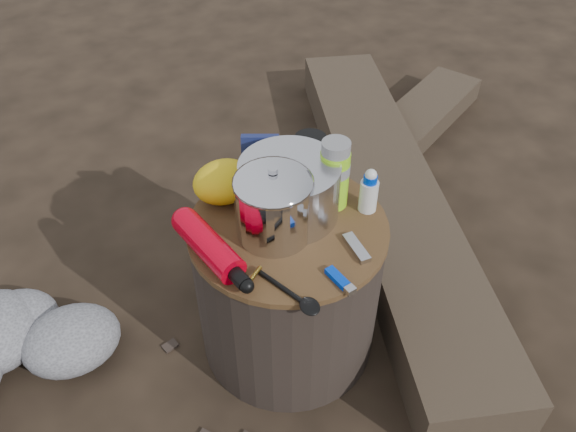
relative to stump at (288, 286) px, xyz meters
name	(u,v)px	position (x,y,z in m)	size (l,w,h in m)	color
ground	(288,337)	(0.00, 0.00, -0.22)	(60.00, 60.00, 0.00)	black
stump	(288,286)	(0.00, 0.00, 0.00)	(0.49, 0.49, 0.45)	black
log_main	(387,193)	(0.56, 0.36, -0.15)	(0.31, 1.82, 0.15)	#352A20
log_small	(396,139)	(0.80, 0.67, -0.18)	(0.21, 1.17, 0.10)	#352A20
foil_windscreen	(289,190)	(0.02, 0.04, 0.30)	(0.24, 0.24, 0.15)	silver
camping_pot	(274,203)	(-0.04, -0.01, 0.31)	(0.18, 0.18, 0.18)	silver
fuel_bottle	(209,246)	(-0.21, -0.02, 0.26)	(0.07, 0.27, 0.07)	red
thermos	(334,174)	(0.14, 0.03, 0.32)	(0.07, 0.07, 0.18)	#86D217
travel_mug	(310,157)	(0.14, 0.16, 0.28)	(0.08, 0.08, 0.12)	black
stuff_sack	(224,182)	(-0.10, 0.16, 0.28)	(0.16, 0.13, 0.11)	gold
food_pouch	(261,157)	(0.02, 0.21, 0.29)	(0.10, 0.02, 0.12)	#141B4C
lighter	(338,278)	(0.03, -0.21, 0.23)	(0.02, 0.08, 0.02)	#002FB8
multitool	(356,248)	(0.11, -0.14, 0.23)	(0.03, 0.09, 0.01)	#B7B7BC
spork	(283,287)	(-0.10, -0.18, 0.23)	(0.04, 0.17, 0.01)	black
squeeze_bottle	(369,192)	(0.21, -0.03, 0.28)	(0.05, 0.05, 0.11)	silver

